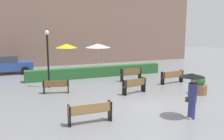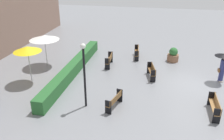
{
  "view_description": "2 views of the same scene",
  "coord_description": "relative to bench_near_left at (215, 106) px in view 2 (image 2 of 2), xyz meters",
  "views": [
    {
      "loc": [
        -6.28,
        -10.52,
        3.99
      ],
      "look_at": [
        0.15,
        5.43,
        1.02
      ],
      "focal_mm": 40.59,
      "sensor_mm": 36.0,
      "label": 1
    },
    {
      "loc": [
        -15.22,
        2.26,
        7.51
      ],
      "look_at": [
        -0.76,
        5.32,
        0.9
      ],
      "focal_mm": 38.49,
      "sensor_mm": 36.0,
      "label": 2
    }
  ],
  "objects": [
    {
      "name": "ground_plane",
      "position": [
        3.36,
        0.87,
        -0.52
      ],
      "size": [
        60.0,
        60.0,
        0.0
      ],
      "primitive_type": "plane",
      "color": "gray"
    },
    {
      "name": "bench_near_left",
      "position": [
        0.0,
        0.0,
        0.0
      ],
      "size": [
        1.89,
        0.38,
        0.86
      ],
      "color": "#9E7242",
      "rests_on": "ground"
    },
    {
      "name": "bench_back_row",
      "position": [
        5.32,
        6.98,
        0.03
      ],
      "size": [
        1.67,
        0.47,
        0.93
      ],
      "color": "brown",
      "rests_on": "ground"
    },
    {
      "name": "bench_far_left",
      "position": [
        -0.5,
        5.39,
        -0.04
      ],
      "size": [
        1.59,
        0.73,
        0.81
      ],
      "color": "brown",
      "rests_on": "ground"
    },
    {
      "name": "bench_far_right",
      "position": [
        7.64,
        5.05,
        0.01
      ],
      "size": [
        1.88,
        0.56,
        0.89
      ],
      "color": "olive",
      "rests_on": "ground"
    },
    {
      "name": "bench_mid_center",
      "position": [
        3.87,
        3.58,
        0.02
      ],
      "size": [
        1.63,
        0.7,
        0.9
      ],
      "color": "brown",
      "rests_on": "ground"
    },
    {
      "name": "pedestrian_with_umbrella",
      "position": [
        4.27,
        -1.07,
        0.85
      ],
      "size": [
        1.11,
        1.11,
        2.0
      ],
      "color": "navy",
      "rests_on": "ground"
    },
    {
      "name": "planter_pot",
      "position": [
        7.39,
        2.04,
        -0.0
      ],
      "size": [
        0.93,
        0.93,
        1.18
      ],
      "color": "brown",
      "rests_on": "ground"
    },
    {
      "name": "lamp_post",
      "position": [
        -0.68,
        7.03,
        1.79
      ],
      "size": [
        0.28,
        0.28,
        3.74
      ],
      "color": "black",
      "rests_on": "ground"
    },
    {
      "name": "patio_umbrella_yellow",
      "position": [
        1.5,
        11.62,
        1.86
      ],
      "size": [
        1.82,
        1.82,
        2.56
      ],
      "color": "silver",
      "rests_on": "ground"
    },
    {
      "name": "patio_umbrella_white",
      "position": [
        4.39,
        11.87,
        1.78
      ],
      "size": [
        2.26,
        2.26,
        2.48
      ],
      "color": "silver",
      "rests_on": "ground"
    },
    {
      "name": "hedge_strip",
      "position": [
        3.39,
        9.27,
        -0.1
      ],
      "size": [
        11.01,
        0.7,
        0.83
      ],
      "primitive_type": "cube",
      "color": "#28602D",
      "rests_on": "ground"
    }
  ]
}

